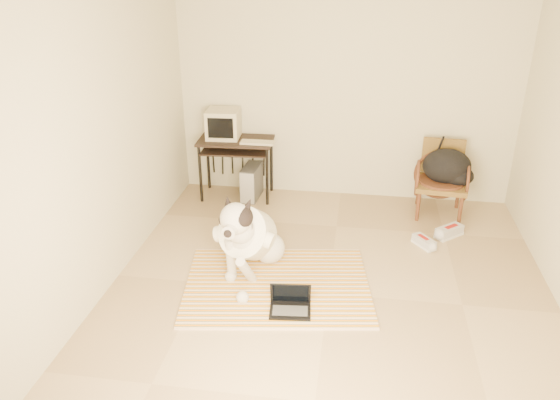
% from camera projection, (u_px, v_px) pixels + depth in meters
% --- Properties ---
extents(floor, '(4.50, 4.50, 0.00)m').
position_uv_depth(floor, '(328.00, 293.00, 4.92)').
color(floor, tan).
rests_on(floor, ground).
extents(wall_back, '(4.50, 0.00, 4.50)m').
position_uv_depth(wall_back, '(346.00, 88.00, 6.38)').
color(wall_back, beige).
rests_on(wall_back, floor).
extents(wall_front, '(4.50, 0.00, 4.50)m').
position_uv_depth(wall_front, '(303.00, 329.00, 2.34)').
color(wall_front, beige).
rests_on(wall_front, floor).
extents(wall_left, '(0.00, 4.50, 4.50)m').
position_uv_depth(wall_left, '(99.00, 140.00, 4.63)').
color(wall_left, beige).
rests_on(wall_left, floor).
extents(rug, '(1.85, 1.52, 0.02)m').
position_uv_depth(rug, '(277.00, 285.00, 5.03)').
color(rug, orange).
rests_on(rug, floor).
extents(dog, '(0.60, 1.27, 0.91)m').
position_uv_depth(dog, '(248.00, 237.00, 5.14)').
color(dog, silver).
rests_on(dog, rug).
extents(laptop, '(0.37, 0.28, 0.24)m').
position_uv_depth(laptop, '(290.00, 304.00, 4.65)').
color(laptop, black).
rests_on(laptop, rug).
extents(computer_desk, '(0.91, 0.53, 0.74)m').
position_uv_depth(computer_desk, '(236.00, 148.00, 6.59)').
color(computer_desk, black).
rests_on(computer_desk, floor).
extents(crt_monitor, '(0.40, 0.39, 0.34)m').
position_uv_depth(crt_monitor, '(223.00, 124.00, 6.55)').
color(crt_monitor, '#BDB494').
rests_on(crt_monitor, computer_desk).
extents(desk_keyboard, '(0.39, 0.15, 0.03)m').
position_uv_depth(desk_keyboard, '(257.00, 142.00, 6.41)').
color(desk_keyboard, '#BDB494').
rests_on(desk_keyboard, computer_desk).
extents(pc_tower, '(0.21, 0.45, 0.41)m').
position_uv_depth(pc_tower, '(252.00, 182.00, 6.74)').
color(pc_tower, '#454547').
rests_on(pc_tower, floor).
extents(rattan_chair, '(0.60, 0.58, 0.84)m').
position_uv_depth(rattan_chair, '(441.00, 179.00, 6.27)').
color(rattan_chair, brown).
rests_on(rattan_chair, floor).
extents(backpack, '(0.57, 0.45, 0.40)m').
position_uv_depth(backpack, '(449.00, 168.00, 6.17)').
color(backpack, black).
rests_on(backpack, rattan_chair).
extents(sneaker_left, '(0.25, 0.29, 0.10)m').
position_uv_depth(sneaker_left, '(424.00, 242.00, 5.69)').
color(sneaker_left, silver).
rests_on(sneaker_left, floor).
extents(sneaker_right, '(0.34, 0.32, 0.12)m').
position_uv_depth(sneaker_right, '(449.00, 232.00, 5.88)').
color(sneaker_right, silver).
rests_on(sneaker_right, floor).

